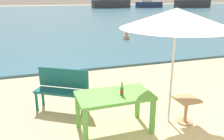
% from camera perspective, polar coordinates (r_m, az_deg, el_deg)
% --- Properties ---
extents(sea_water, '(120.00, 50.00, 0.08)m').
position_cam_1_polar(sea_water, '(33.02, -14.48, 12.63)').
color(sea_water, '#386B84').
rests_on(sea_water, ground_plane).
extents(picnic_table_green, '(1.40, 0.80, 0.76)m').
position_cam_1_polar(picnic_table_green, '(4.55, 0.55, -7.00)').
color(picnic_table_green, '#60B24C').
rests_on(picnic_table_green, ground_plane).
extents(beer_bottle_amber, '(0.07, 0.07, 0.26)m').
position_cam_1_polar(beer_bottle_amber, '(4.42, 2.35, -4.90)').
color(beer_bottle_amber, '#2D662D').
rests_on(beer_bottle_amber, picnic_table_green).
extents(patio_umbrella, '(2.10, 2.10, 2.30)m').
position_cam_1_polar(patio_umbrella, '(4.67, 14.97, 11.75)').
color(patio_umbrella, silver).
rests_on(patio_umbrella, ground_plane).
extents(side_table_wood, '(0.44, 0.44, 0.54)m').
position_cam_1_polar(side_table_wood, '(5.17, 17.17, -8.33)').
color(side_table_wood, tan).
rests_on(side_table_wood, ground_plane).
extents(bench_teal_center, '(1.21, 0.95, 0.95)m').
position_cam_1_polar(bench_teal_center, '(5.55, -11.74, -3.98)').
color(bench_teal_center, '#196066').
rests_on(bench_teal_center, ground_plane).
extents(swimmer_person, '(0.34, 0.34, 0.41)m').
position_cam_1_polar(swimmer_person, '(13.94, 3.42, 7.98)').
color(swimmer_person, tan).
rests_on(swimmer_person, sea_water).
extents(boat_barge, '(7.02, 1.91, 2.55)m').
position_cam_1_polar(boat_barge, '(50.52, 18.43, 14.90)').
color(boat_barge, '#38383F').
rests_on(boat_barge, sea_water).
extents(boat_ferry, '(7.11, 1.94, 2.59)m').
position_cam_1_polar(boat_ferry, '(46.98, -0.35, 15.64)').
color(boat_ferry, '#38383F').
rests_on(boat_ferry, sea_water).
extents(boat_sailboat, '(5.13, 1.40, 1.86)m').
position_cam_1_polar(boat_sailboat, '(48.54, 8.71, 15.20)').
color(boat_sailboat, navy).
rests_on(boat_sailboat, sea_water).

